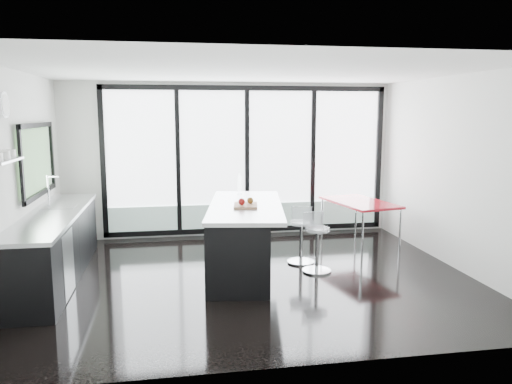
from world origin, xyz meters
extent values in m
cube|color=black|center=(0.00, 0.00, 0.00)|extent=(6.00, 5.00, 0.00)
cube|color=white|center=(0.00, 0.00, 2.80)|extent=(6.00, 5.00, 0.00)
cube|color=silver|center=(0.00, 2.50, 1.40)|extent=(6.00, 0.00, 2.80)
cube|color=white|center=(0.30, 2.47, 1.40)|extent=(5.00, 0.02, 2.50)
cube|color=gray|center=(0.30, 2.43, 0.37)|extent=(5.00, 0.02, 0.44)
cube|color=black|center=(-0.95, 2.43, 1.40)|extent=(0.08, 0.04, 2.50)
cube|color=black|center=(0.30, 2.43, 1.40)|extent=(0.08, 0.04, 2.50)
cube|color=black|center=(1.55, 2.43, 1.40)|extent=(0.08, 0.04, 2.50)
cube|color=silver|center=(0.00, -2.50, 1.40)|extent=(6.00, 0.00, 2.80)
cube|color=silver|center=(-3.00, 0.00, 1.40)|extent=(0.00, 5.00, 2.80)
cube|color=#587E54|center=(-2.97, 0.90, 1.60)|extent=(0.02, 1.60, 0.90)
cube|color=#AAADAF|center=(-2.87, -0.85, 1.75)|extent=(0.25, 0.80, 0.03)
cylinder|color=white|center=(-2.97, -0.30, 2.35)|extent=(0.04, 0.30, 0.30)
cube|color=silver|center=(3.00, 0.00, 1.40)|extent=(0.00, 5.00, 2.80)
cube|color=black|center=(-2.67, 0.40, 0.43)|extent=(0.65, 3.20, 0.87)
cube|color=#AAADAF|center=(-2.67, 0.40, 0.90)|extent=(0.69, 3.24, 0.05)
cube|color=#AAADAF|center=(-2.67, 0.90, 0.90)|extent=(0.45, 0.48, 0.06)
cylinder|color=silver|center=(-2.82, 0.90, 1.14)|extent=(0.02, 0.02, 0.44)
cube|color=#AAADAF|center=(-2.36, -0.35, 0.42)|extent=(0.03, 0.60, 0.80)
cube|color=black|center=(-0.13, 0.30, 0.46)|extent=(1.16, 2.43, 0.92)
cube|color=#AAADAF|center=(-0.05, 0.29, 0.95)|extent=(1.38, 2.53, 0.05)
cube|color=#A97A5A|center=(-0.07, 0.13, 0.99)|extent=(0.38, 0.47, 0.03)
sphere|color=maroon|center=(-0.14, 0.09, 1.06)|extent=(0.11, 0.11, 0.10)
sphere|color=brown|center=(0.00, 0.17, 1.05)|extent=(0.10, 0.10, 0.09)
cylinder|color=silver|center=(-0.03, 1.09, 1.12)|extent=(0.09, 0.09, 0.30)
cylinder|color=silver|center=(0.95, 0.09, 0.33)|extent=(0.46, 0.46, 0.65)
cylinder|color=silver|center=(0.83, 0.54, 0.33)|extent=(0.50, 0.50, 0.65)
cube|color=maroon|center=(2.09, 1.40, 0.38)|extent=(1.08, 1.56, 0.76)
camera|label=1|loc=(-1.08, -6.57, 2.26)|focal=35.00mm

